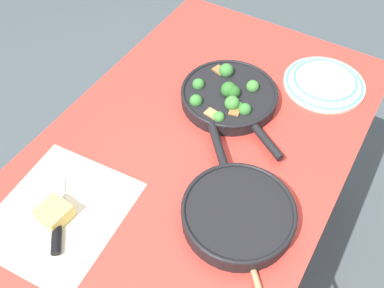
{
  "coord_description": "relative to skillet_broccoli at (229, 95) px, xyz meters",
  "views": [
    {
      "loc": [
        -0.65,
        -0.39,
        1.72
      ],
      "look_at": [
        0.0,
        0.0,
        0.79
      ],
      "focal_mm": 40.0,
      "sensor_mm": 36.0,
      "label": 1
    }
  ],
  "objects": [
    {
      "name": "ground_plane",
      "position": [
        -0.22,
        0.0,
        -0.8
      ],
      "size": [
        14.0,
        14.0,
        0.0
      ],
      "primitive_type": "plane",
      "color": "#424C51"
    },
    {
      "name": "dining_table_red",
      "position": [
        -0.22,
        0.0,
        -0.11
      ],
      "size": [
        1.34,
        0.82,
        0.77
      ],
      "color": "red",
      "rests_on": "ground_plane"
    },
    {
      "name": "skillet_broccoli",
      "position": [
        0.0,
        0.0,
        0.0
      ],
      "size": [
        0.31,
        0.39,
        0.08
      ],
      "rotation": [
        0.0,
        0.0,
        4.15
      ],
      "color": "black",
      "rests_on": "dining_table_red"
    },
    {
      "name": "skillet_eggs",
      "position": [
        -0.35,
        -0.21,
        -0.0
      ],
      "size": [
        0.37,
        0.35,
        0.05
      ],
      "rotation": [
        0.0,
        0.0,
        0.73
      ],
      "color": "black",
      "rests_on": "dining_table_red"
    },
    {
      "name": "wooden_spoon",
      "position": [
        -0.47,
        -0.32,
        -0.02
      ],
      "size": [
        0.31,
        0.28,
        0.02
      ],
      "rotation": [
        0.0,
        0.0,
        0.73
      ],
      "color": "tan",
      "rests_on": "dining_table_red"
    },
    {
      "name": "parchment_sheet",
      "position": [
        -0.57,
        0.18,
        -0.03
      ],
      "size": [
        0.37,
        0.33,
        0.0
      ],
      "color": "beige",
      "rests_on": "dining_table_red"
    },
    {
      "name": "grater_knife",
      "position": [
        -0.6,
        0.16,
        -0.02
      ],
      "size": [
        0.19,
        0.16,
        0.02
      ],
      "rotation": [
        0.0,
        0.0,
        0.7
      ],
      "color": "silver",
      "rests_on": "dining_table_red"
    },
    {
      "name": "cheese_block",
      "position": [
        -0.58,
        0.18,
        -0.01
      ],
      "size": [
        0.08,
        0.08,
        0.04
      ],
      "color": "#E0C15B",
      "rests_on": "dining_table_red"
    },
    {
      "name": "dinner_plate_stack",
      "position": [
        0.22,
        -0.23,
        -0.01
      ],
      "size": [
        0.26,
        0.26,
        0.03
      ],
      "color": "silver",
      "rests_on": "dining_table_red"
    }
  ]
}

